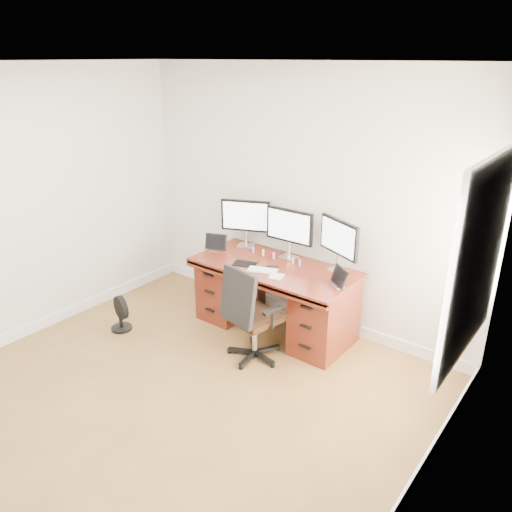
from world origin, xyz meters
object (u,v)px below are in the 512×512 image
Objects in this scene: desk at (275,295)px; office_chair at (251,329)px; floor_fan at (120,314)px; keyboard at (262,270)px; monitor_center at (289,228)px.

desk is 1.76× the size of office_chair.
desk reaches higher than floor_fan.
office_chair is 0.61m from keyboard.
office_chair is 2.51× the size of floor_fan.
desk is at bearing 114.56° from office_chair.
monitor_center is at bearing 110.76° from office_chair.
monitor_center is (1.30, 1.25, 0.90)m from floor_fan.
office_chair is at bearing -76.33° from desk.
monitor_center is (0.00, 0.24, 0.68)m from desk.
floor_fan is 1.33× the size of keyboard.
desk is 4.43× the size of floor_fan.
office_chair is at bearing -89.07° from keyboard.
keyboard is at bearing 46.18° from floor_fan.
office_chair is 3.35× the size of keyboard.
floor_fan is at bearing -142.04° from desk.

